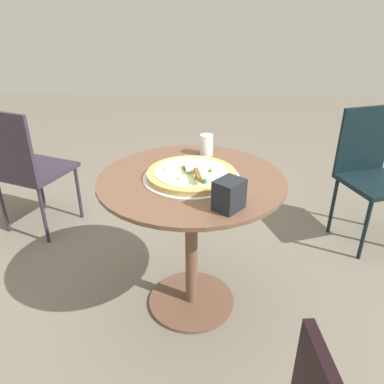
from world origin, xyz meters
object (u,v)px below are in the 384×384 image
object	(u,v)px
pizza_server	(196,171)
pizza_on_tray	(192,174)
patio_table	(191,215)
patio_chair_near	(370,168)
napkin_dispenser	(229,195)
patio_chair_corner	(25,164)
drinking_cup	(206,145)

from	to	relation	value
pizza_server	pizza_on_tray	bearing A→B (deg)	22.17
patio_table	pizza_server	xyz separation A→B (m)	(-0.05, -0.02, 0.25)
patio_chair_near	napkin_dispenser	bearing A→B (deg)	137.60
patio_chair_near	patio_chair_corner	world-z (taller)	patio_chair_corner
patio_chair_near	patio_chair_corner	distance (m)	2.23
patio_table	napkin_dispenser	size ratio (longest dim) A/B	7.15
pizza_on_tray	patio_chair_corner	world-z (taller)	patio_chair_corner
drinking_cup	patio_chair_near	xyz separation A→B (m)	(0.45, -1.03, -0.29)
pizza_on_tray	drinking_cup	bearing A→B (deg)	-10.69
patio_chair_near	pizza_server	bearing A→B (deg)	126.41
drinking_cup	patio_chair_near	distance (m)	1.16
pizza_on_tray	patio_chair_corner	xyz separation A→B (m)	(0.64, 1.14, -0.25)
pizza_on_tray	patio_chair_corner	distance (m)	1.33
patio_table	drinking_cup	bearing A→B (deg)	-11.08
patio_table	patio_chair_corner	xyz separation A→B (m)	(0.64, 1.14, -0.04)
pizza_server	patio_chair_corner	xyz separation A→B (m)	(0.69, 1.16, -0.29)
patio_table	pizza_on_tray	xyz separation A→B (m)	(0.00, -0.00, 0.21)
patio_table	drinking_cup	distance (m)	0.38
pizza_server	drinking_cup	distance (m)	0.34
napkin_dispenser	patio_chair_corner	xyz separation A→B (m)	(0.91, 1.30, -0.30)
pizza_server	patio_chair_corner	world-z (taller)	patio_chair_corner
pizza_server	patio_chair_corner	distance (m)	1.38
drinking_cup	patio_chair_corner	size ratio (longest dim) A/B	0.12
pizza_server	drinking_cup	xyz separation A→B (m)	(0.33, -0.03, -0.00)
patio_table	pizza_on_tray	distance (m)	0.21
patio_chair_near	pizza_on_tray	bearing A→B (deg)	124.12
napkin_dispenser	patio_chair_near	world-z (taller)	patio_chair_near
patio_chair_corner	patio_table	bearing A→B (deg)	-119.27
pizza_on_tray	napkin_dispenser	xyz separation A→B (m)	(-0.28, -0.16, 0.04)
patio_table	patio_chair_corner	bearing A→B (deg)	60.73
pizza_on_tray	pizza_server	distance (m)	0.07
pizza_on_tray	patio_chair_corner	bearing A→B (deg)	60.85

